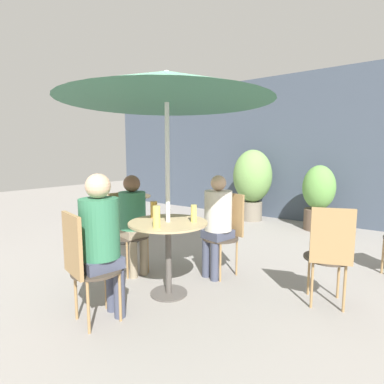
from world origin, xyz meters
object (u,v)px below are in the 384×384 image
(cafe_table_near, at_px, (168,237))
(cafe_table_far, at_px, (126,206))
(bistro_chair_1, at_px, (127,225))
(bistro_chair_2, at_px, (84,260))
(seated_person_2, at_px, (101,234))
(bistro_chair_0, at_px, (226,227))
(seated_person_0, at_px, (217,217))
(beer_glass_1, at_px, (154,209))
(umbrella, at_px, (167,87))
(beer_glass_0, at_px, (194,213))
(beer_glass_2, at_px, (157,217))
(bistro_chair_3, at_px, (330,249))
(seated_person_1, at_px, (133,215))
(potted_plant_1, at_px, (318,196))
(potted_plant_0, at_px, (252,179))

(cafe_table_near, bearing_deg, cafe_table_far, 149.56)
(bistro_chair_1, distance_m, bistro_chair_2, 1.18)
(bistro_chair_2, xyz_separation_m, seated_person_2, (0.04, 0.15, 0.18))
(bistro_chair_0, height_order, bistro_chair_1, same)
(seated_person_0, xyz_separation_m, beer_glass_1, (-0.40, -0.60, 0.13))
(cafe_table_near, height_order, umbrella, umbrella)
(beer_glass_0, height_order, beer_glass_1, beer_glass_1)
(bistro_chair_1, distance_m, beer_glass_1, 0.64)
(seated_person_0, distance_m, beer_glass_2, 0.92)
(beer_glass_1, bearing_deg, bistro_chair_1, 166.35)
(bistro_chair_0, relative_size, beer_glass_2, 4.72)
(bistro_chair_3, bearing_deg, cafe_table_near, 4.97)
(seated_person_0, distance_m, seated_person_2, 1.36)
(bistro_chair_2, height_order, seated_person_1, seated_person_1)
(seated_person_0, bearing_deg, bistro_chair_0, 90.00)
(beer_glass_0, distance_m, beer_glass_2, 0.40)
(bistro_chair_0, height_order, bistro_chair_3, same)
(potted_plant_1, bearing_deg, bistro_chair_0, -98.07)
(seated_person_0, distance_m, beer_glass_0, 0.54)
(seated_person_0, height_order, beer_glass_1, seated_person_0)
(cafe_table_near, bearing_deg, bistro_chair_1, 166.18)
(beer_glass_0, bearing_deg, beer_glass_2, -110.11)
(cafe_table_far, height_order, bistro_chair_3, bistro_chair_3)
(beer_glass_2, bearing_deg, bistro_chair_0, 82.95)
(cafe_table_far, xyz_separation_m, beer_glass_2, (1.76, -1.24, 0.26))
(cafe_table_far, xyz_separation_m, potted_plant_1, (2.28, 2.55, 0.06))
(potted_plant_1, bearing_deg, potted_plant_0, 177.55)
(cafe_table_far, relative_size, potted_plant_0, 0.52)
(cafe_table_near, relative_size, seated_person_1, 0.67)
(bistro_chair_3, bearing_deg, beer_glass_2, 14.21)
(bistro_chair_1, relative_size, umbrella, 0.44)
(bistro_chair_1, bearing_deg, bistro_chair_0, -45.00)
(beer_glass_0, bearing_deg, seated_person_1, 178.44)
(beer_glass_0, distance_m, umbrella, 1.21)
(bistro_chair_2, bearing_deg, potted_plant_0, -69.18)
(seated_person_1, bearing_deg, beer_glass_1, -89.76)
(bistro_chair_0, bearing_deg, bistro_chair_2, -90.00)
(cafe_table_near, bearing_deg, bistro_chair_2, -103.82)
(cafe_table_near, height_order, bistro_chair_2, bistro_chair_2)
(bistro_chair_3, height_order, beer_glass_1, bistro_chair_3)
(beer_glass_2, bearing_deg, cafe_table_far, 144.98)
(cafe_table_near, distance_m, seated_person_1, 0.69)
(seated_person_1, bearing_deg, bistro_chair_2, -140.80)
(cafe_table_far, height_order, bistro_chair_0, bistro_chair_0)
(seated_person_2, bearing_deg, bistro_chair_3, -125.82)
(seated_person_2, distance_m, beer_glass_0, 0.88)
(bistro_chair_0, height_order, beer_glass_0, bistro_chair_0)
(beer_glass_0, relative_size, umbrella, 0.08)
(bistro_chair_0, relative_size, bistro_chair_2, 1.00)
(cafe_table_near, relative_size, potted_plant_1, 0.65)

